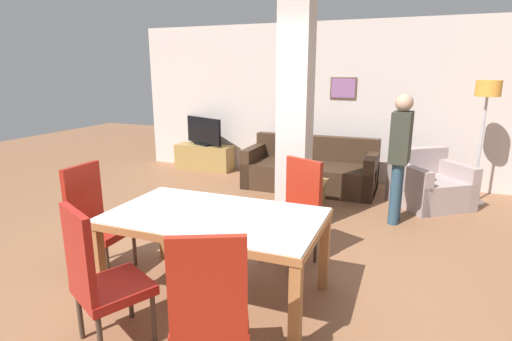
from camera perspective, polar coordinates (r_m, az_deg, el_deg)
name	(u,v)px	position (r m, az deg, el deg)	size (l,w,h in m)	color
ground_plane	(217,295)	(3.64, -5.62, -17.27)	(18.00, 18.00, 0.00)	brown
back_wall	(326,102)	(7.19, 9.91, 9.59)	(7.20, 0.09, 2.70)	beige
divider_pillar	(295,119)	(4.66, 5.60, 7.35)	(0.35, 0.37, 2.70)	beige
dining_table	(215,230)	(3.37, -5.87, -8.41)	(1.76, 1.02, 0.75)	#A06638
dining_chair_near_right	(210,307)	(2.49, -6.64, -18.83)	(0.61, 0.61, 1.04)	#9D2011
dining_chair_far_right	(295,209)	(4.04, 5.66, -5.54)	(0.61, 0.61, 1.04)	#A02515
dining_chair_near_left	(99,276)	(2.99, -21.47, -13.82)	(0.62, 0.62, 1.04)	maroon
dining_chair_head_left	(95,217)	(4.11, -22.04, -6.19)	(0.46, 0.46, 1.04)	maroon
sofa	(311,171)	(6.63, 7.80, -0.09)	(2.10, 0.93, 0.82)	#39271A
armchair	(429,186)	(6.25, 23.47, -2.06)	(1.23, 1.22, 0.79)	#A89592
coffee_table	(302,193)	(5.69, 6.58, -3.22)	(0.67, 0.45, 0.40)	#A8753D
bottle	(315,175)	(5.53, 8.39, -0.58)	(0.06, 0.06, 0.28)	#4C2D14
tv_stand	(205,157)	(7.88, -7.37, 1.91)	(1.13, 0.40, 0.48)	#9F7D42
tv_screen	(204,132)	(7.80, -7.48, 5.52)	(0.92, 0.45, 0.54)	black
floor_lamp	(487,101)	(6.45, 30.08, 8.64)	(0.33, 0.33, 1.76)	#B7B7BC
standing_person	(400,151)	(5.23, 19.87, 2.69)	(0.26, 0.40, 1.62)	#2B485C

